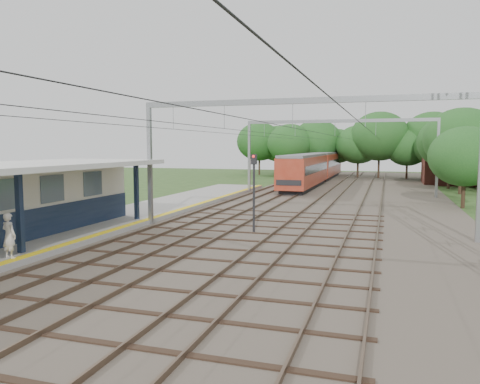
% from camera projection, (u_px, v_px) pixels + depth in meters
% --- Properties ---
extents(ground, '(160.00, 160.00, 0.00)m').
position_uv_depth(ground, '(36.00, 338.00, 11.16)').
color(ground, '#2D4C1E').
rests_on(ground, ground).
extents(ballast_bed, '(18.00, 90.00, 0.10)m').
position_uv_depth(ballast_bed, '(337.00, 201.00, 38.43)').
color(ballast_bed, '#473D33').
rests_on(ballast_bed, ground).
extents(platform, '(5.00, 52.00, 0.35)m').
position_uv_depth(platform, '(103.00, 223.00, 26.68)').
color(platform, gray).
rests_on(platform, ground).
extents(yellow_stripe, '(0.45, 52.00, 0.01)m').
position_uv_depth(yellow_stripe, '(138.00, 222.00, 25.99)').
color(yellow_stripe, yellow).
rests_on(yellow_stripe, platform).
extents(rail_tracks, '(11.80, 88.00, 0.15)m').
position_uv_depth(rail_tracks, '(307.00, 199.00, 39.16)').
color(rail_tracks, brown).
rests_on(rail_tracks, ballast_bed).
extents(catenary_system, '(17.22, 88.00, 7.00)m').
position_uv_depth(catenary_system, '(323.00, 133.00, 33.60)').
color(catenary_system, gray).
rests_on(catenary_system, ground).
extents(tree_band, '(31.72, 30.88, 8.82)m').
position_uv_depth(tree_band, '(357.00, 144.00, 63.73)').
color(tree_band, '#382619').
rests_on(tree_band, ground).
extents(house_far, '(8.00, 6.12, 8.66)m').
position_uv_depth(house_far, '(459.00, 157.00, 55.39)').
color(house_far, brown).
rests_on(house_far, ground).
extents(person, '(0.69, 0.51, 1.73)m').
position_uv_depth(person, '(9.00, 235.00, 17.55)').
color(person, silver).
rests_on(person, platform).
extents(train, '(2.75, 34.18, 3.62)m').
position_uv_depth(train, '(317.00, 167.00, 57.94)').
color(train, black).
rests_on(train, ballast_bed).
extents(signal_post, '(0.28, 0.25, 4.15)m').
position_uv_depth(signal_post, '(254.00, 185.00, 24.08)').
color(signal_post, black).
rests_on(signal_post, ground).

